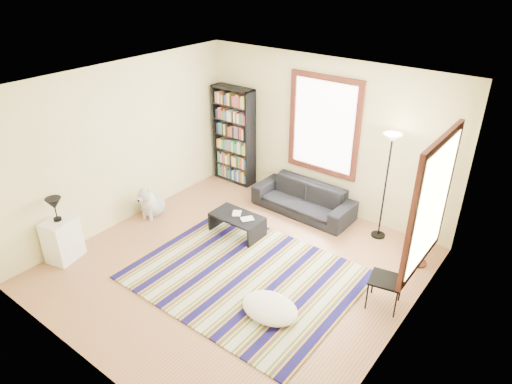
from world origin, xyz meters
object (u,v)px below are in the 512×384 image
Objects in this scene: bookshelf at (234,136)px; sofa at (303,199)px; side_table at (420,249)px; folding_chair at (386,280)px; floor_cushion at (270,308)px; dog at (153,200)px; floor_lamp at (385,188)px; white_cabinet at (62,239)px; coffee_table at (237,224)px.

sofa is at bearing -8.19° from bookshelf.
side_table is 0.63× the size of folding_chair.
folding_chair reaches higher than floor_cushion.
dog reaches higher than side_table.
bookshelf is at bearing 70.22° from dog.
floor_lamp is at bearing 156.53° from side_table.
dog is (0.09, 1.75, -0.04)m from white_cabinet.
folding_chair reaches higher than sofa.
floor_lamp reaches higher than folding_chair.
side_table is (2.79, 1.06, 0.09)m from coffee_table.
bookshelf is at bearing 177.09° from floor_lamp.
sofa is at bearing -176.10° from floor_lamp.
floor_cushion is 2.82m from floor_lamp.
dog is (-4.41, -1.52, 0.04)m from side_table.
floor_lamp reaches higher than sofa.
white_cabinet reaches higher than side_table.
floor_lamp is 2.66× the size of white_cabinet.
floor_cushion is (2.98, -2.85, -0.90)m from bookshelf.
floor_cushion is at bearing -116.91° from side_table.
floor_lamp is 1.11m from side_table.
coffee_table is at bearing 38.54° from white_cabinet.
floor_cushion is at bearing -97.62° from floor_lamp.
coffee_table is at bearing -159.16° from side_table.
dog is (-3.59, -1.87, -0.62)m from floor_lamp.
folding_chair reaches higher than white_cabinet.
white_cabinet is 1.14× the size of dog.
floor_lamp is (0.36, 2.68, 0.83)m from floor_cushion.
coffee_table is at bearing -109.51° from sofa.
sofa is at bearing 44.25° from white_cabinet.
bookshelf is 3.87m from white_cabinet.
bookshelf is 2.17m from dog.
sofa is 1.02× the size of floor_lamp.
dog is at bearing 73.56° from white_cabinet.
floor_lamp is 3.02× the size of dog.
bookshelf reaches higher than white_cabinet.
floor_cushion is 1.51× the size of side_table.
coffee_table is 1.70m from dog.
side_table is 0.88× the size of dog.
coffee_table is at bearing 2.89° from dog.
side_table is 4.67m from dog.
bookshelf reaches higher than floor_cushion.
dog is (-1.63, -0.46, 0.13)m from coffee_table.
white_cabinet is at bearing -120.91° from sofa.
floor_lamp reaches higher than coffee_table.
bookshelf is at bearing 173.00° from sofa.
white_cabinet is (-3.68, -3.63, -0.58)m from floor_lamp.
floor_lamp reaches higher than floor_cushion.
sofa is at bearing 69.29° from coffee_table.
floor_lamp is at bearing 5.09° from sofa.
sofa is 2.69m from folding_chair.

